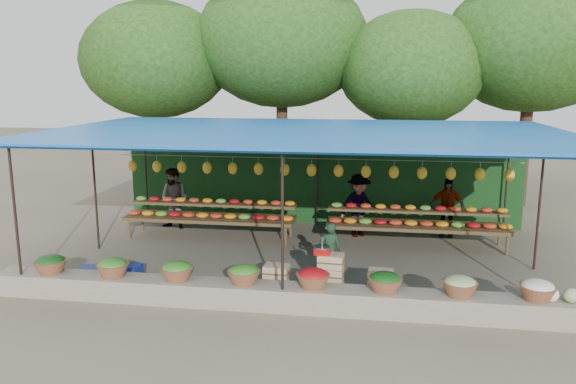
# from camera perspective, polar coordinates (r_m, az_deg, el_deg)

# --- Properties ---
(ground) EXTENTS (60.00, 60.00, 0.00)m
(ground) POSITION_cam_1_polar(r_m,az_deg,el_deg) (12.42, 1.62, -6.76)
(ground) COLOR brown
(ground) RESTS_ON ground
(stone_curb) EXTENTS (10.60, 0.55, 0.40)m
(stone_curb) POSITION_cam_1_polar(r_m,az_deg,el_deg) (9.79, -0.41, -10.62)
(stone_curb) COLOR #716D5B
(stone_curb) RESTS_ON ground
(stall_canopy) EXTENTS (10.80, 6.60, 2.82)m
(stall_canopy) POSITION_cam_1_polar(r_m,az_deg,el_deg) (11.91, 1.72, 5.69)
(stall_canopy) COLOR black
(stall_canopy) RESTS_ON ground
(produce_baskets) EXTENTS (8.98, 0.58, 0.34)m
(produce_baskets) POSITION_cam_1_polar(r_m,az_deg,el_deg) (9.67, -1.01, -8.58)
(produce_baskets) COLOR brown
(produce_baskets) RESTS_ON stone_curb
(netting_backdrop) EXTENTS (10.60, 0.06, 2.50)m
(netting_backdrop) POSITION_cam_1_polar(r_m,az_deg,el_deg) (15.16, 3.12, 1.44)
(netting_backdrop) COLOR #1B481A
(netting_backdrop) RESTS_ON ground
(tree_row) EXTENTS (16.51, 5.50, 7.12)m
(tree_row) POSITION_cam_1_polar(r_m,az_deg,el_deg) (17.84, 5.86, 14.04)
(tree_row) COLOR #381D14
(tree_row) RESTS_ON ground
(fruit_table_left) EXTENTS (4.21, 0.95, 0.93)m
(fruit_table_left) POSITION_cam_1_polar(r_m,az_deg,el_deg) (14.02, -7.83, -2.15)
(fruit_table_left) COLOR #47321C
(fruit_table_left) RESTS_ON ground
(fruit_table_right) EXTENTS (4.21, 0.95, 0.93)m
(fruit_table_right) POSITION_cam_1_polar(r_m,az_deg,el_deg) (13.50, 12.99, -2.87)
(fruit_table_right) COLOR #47321C
(fruit_table_right) RESTS_ON ground
(crate_counter) EXTENTS (2.37, 0.37, 0.77)m
(crate_counter) POSITION_cam_1_polar(r_m,az_deg,el_deg) (10.35, 4.19, -8.73)
(crate_counter) COLOR tan
(crate_counter) RESTS_ON ground
(weighing_scale) EXTENTS (0.30, 0.30, 0.32)m
(weighing_scale) POSITION_cam_1_polar(r_m,az_deg,el_deg) (10.19, 3.49, -5.87)
(weighing_scale) COLOR red
(weighing_scale) RESTS_ON crate_counter
(vendor_seated) EXTENTS (0.47, 0.36, 1.15)m
(vendor_seated) POSITION_cam_1_polar(r_m,az_deg,el_deg) (11.03, 4.29, -6.00)
(vendor_seated) COLOR #193822
(vendor_seated) RESTS_ON ground
(customer_left) EXTENTS (0.91, 0.78, 1.60)m
(customer_left) POSITION_cam_1_polar(r_m,az_deg,el_deg) (14.95, -11.48, -0.66)
(customer_left) COLOR slate
(customer_left) RESTS_ON ground
(customer_mid) EXTENTS (1.18, 1.01, 1.58)m
(customer_mid) POSITION_cam_1_polar(r_m,az_deg,el_deg) (14.04, 7.21, -1.35)
(customer_mid) COLOR slate
(customer_mid) RESTS_ON ground
(customer_right) EXTENTS (0.90, 0.44, 1.48)m
(customer_right) POSITION_cam_1_polar(r_m,az_deg,el_deg) (14.48, 15.82, -1.50)
(customer_right) COLOR slate
(customer_right) RESTS_ON ground
(blue_crate_front) EXTENTS (0.51, 0.41, 0.28)m
(blue_crate_front) POSITION_cam_1_polar(r_m,az_deg,el_deg) (11.65, -15.82, -7.73)
(blue_crate_front) COLOR navy
(blue_crate_front) RESTS_ON ground
(blue_crate_back) EXTENTS (0.61, 0.49, 0.32)m
(blue_crate_back) POSITION_cam_1_polar(r_m,az_deg,el_deg) (11.55, -18.95, -7.97)
(blue_crate_back) COLOR navy
(blue_crate_back) RESTS_ON ground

